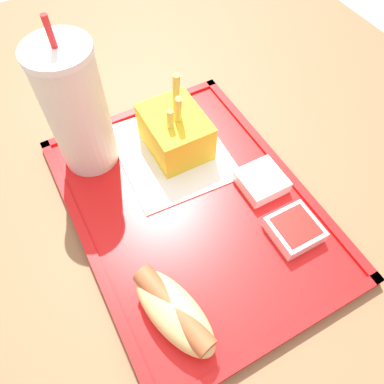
{
  "coord_description": "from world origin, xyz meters",
  "views": [
    {
      "loc": [
        -0.27,
        0.1,
        1.14
      ],
      "look_at": [
        -0.05,
        -0.02,
        0.76
      ],
      "focal_mm": 35.0,
      "sensor_mm": 36.0,
      "label": 1
    }
  ],
  "objects": [
    {
      "name": "food_tray",
      "position": [
        -0.05,
        -0.02,
        0.72
      ],
      "size": [
        0.39,
        0.29,
        0.01
      ],
      "color": "red",
      "rests_on": "dining_table"
    },
    {
      "name": "dining_table",
      "position": [
        0.0,
        0.0,
        0.36
      ],
      "size": [
        1.13,
        1.05,
        0.72
      ],
      "color": "brown",
      "rests_on": "ground_plane"
    },
    {
      "name": "soda_cup",
      "position": [
        0.09,
        0.06,
        0.82
      ],
      "size": [
        0.08,
        0.08,
        0.21
      ],
      "color": "silver",
      "rests_on": "food_tray"
    },
    {
      "name": "paper_napkin",
      "position": [
        0.04,
        -0.04,
        0.73
      ],
      "size": [
        0.17,
        0.15,
        0.0
      ],
      "color": "white",
      "rests_on": "food_tray"
    },
    {
      "name": "ground_plane",
      "position": [
        0.0,
        0.0,
        0.0
      ],
      "size": [
        8.0,
        8.0,
        0.0
      ],
      "primitive_type": "plane",
      "color": "#ADA393"
    },
    {
      "name": "sauce_cup_ketchup",
      "position": [
        -0.14,
        -0.11,
        0.74
      ],
      "size": [
        0.06,
        0.06,
        0.02
      ],
      "color": "silver",
      "rests_on": "food_tray"
    },
    {
      "name": "hot_dog_far",
      "position": [
        -0.17,
        0.06,
        0.75
      ],
      "size": [
        0.12,
        0.07,
        0.04
      ],
      "color": "#DBB270",
      "rests_on": "food_tray"
    },
    {
      "name": "fries_carton",
      "position": [
        0.05,
        -0.05,
        0.76
      ],
      "size": [
        0.09,
        0.08,
        0.12
      ],
      "color": "gold",
      "rests_on": "food_tray"
    },
    {
      "name": "sauce_cup_mayo",
      "position": [
        -0.07,
        -0.12,
        0.74
      ],
      "size": [
        0.06,
        0.06,
        0.02
      ],
      "color": "silver",
      "rests_on": "food_tray"
    }
  ]
}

